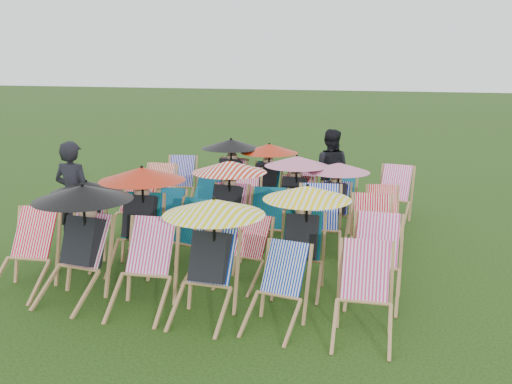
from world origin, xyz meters
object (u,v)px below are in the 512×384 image
(person_rear, at_px, (330,170))
(deckchair_0, at_px, (24,253))
(person_left, at_px, (74,196))
(deckchair_29, at_px, (392,196))
(deckchair_5, at_px, (364,296))

(person_rear, bearing_deg, deckchair_0, 60.78)
(person_left, distance_m, person_rear, 4.76)
(deckchair_29, height_order, person_left, person_left)
(deckchair_5, relative_size, person_left, 0.56)
(deckchair_5, relative_size, person_rear, 0.60)
(deckchair_0, bearing_deg, deckchair_5, -7.03)
(deckchair_0, relative_size, deckchair_5, 1.04)
(deckchair_29, distance_m, person_left, 5.37)
(deckchair_5, xyz_separation_m, deckchair_29, (-0.09, 4.57, 0.02))
(deckchair_0, relative_size, person_rear, 0.62)
(deckchair_0, bearing_deg, person_rear, 53.41)
(deckchair_5, height_order, person_left, person_left)
(deckchair_29, bearing_deg, deckchair_5, -81.57)
(deckchair_0, distance_m, person_left, 1.61)
(deckchair_5, distance_m, person_left, 4.77)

